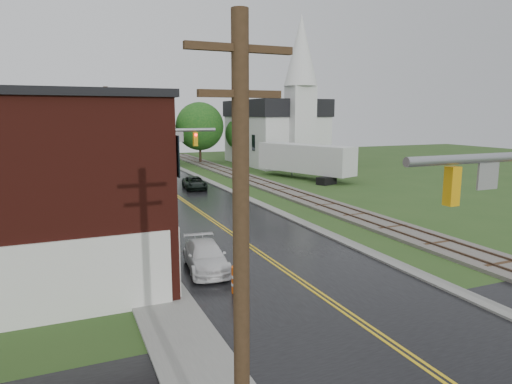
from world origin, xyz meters
TOP-DOWN VIEW (x-y plane):
  - main_road at (0.00, 30.00)m, footprint 10.00×90.00m
  - cross_road at (0.00, 2.00)m, footprint 60.00×9.00m
  - curb_right at (5.40, 35.00)m, footprint 0.80×70.00m
  - sidewalk_left at (-6.20, 25.00)m, footprint 2.40×50.00m
  - yellow_house at (-11.00, 26.00)m, footprint 8.00×7.00m
  - darkred_building at (-10.00, 35.00)m, footprint 7.00×6.00m
  - church at (20.00, 53.74)m, footprint 10.40×18.40m
  - railroad at (10.00, 35.00)m, footprint 3.20×80.00m
  - traffic_signal_far at (-3.47, 27.00)m, footprint 7.34×0.43m
  - utility_pole_a at (-6.80, 0.00)m, footprint 1.80×0.28m
  - utility_pole_b at (-6.80, 22.00)m, footprint 1.80×0.28m
  - utility_pole_c at (-6.80, 44.00)m, footprint 1.80×0.28m
  - tree_left_c at (-13.85, 39.90)m, footprint 6.00×6.00m
  - tree_left_e at (-8.85, 45.90)m, footprint 6.40×6.40m
  - suv_dark at (2.55, 36.69)m, footprint 2.46×4.57m
  - pickup_white at (-3.43, 13.33)m, footprint 2.34×4.63m
  - semi_trailer at (16.30, 38.84)m, footprint 6.83×12.76m
  - construction_barrel at (-3.01, 10.00)m, footprint 0.83×0.83m

SIDE VIEW (x-z plane):
  - main_road at x=0.00m, z-range -0.01..0.01m
  - cross_road at x=0.00m, z-range -0.01..0.01m
  - curb_right at x=5.40m, z-range -0.06..0.06m
  - sidewalk_left at x=-6.20m, z-range -0.06..0.06m
  - railroad at x=10.00m, z-range -0.04..0.26m
  - construction_barrel at x=-3.01m, z-range 0.00..1.14m
  - suv_dark at x=2.55m, z-range 0.00..1.22m
  - pickup_white at x=-3.43m, z-range 0.00..1.29m
  - darkred_building at x=-10.00m, z-range 0.00..4.40m
  - semi_trailer at x=16.30m, z-range 0.36..4.31m
  - yellow_house at x=-11.00m, z-range 0.00..6.40m
  - tree_left_c at x=-13.85m, z-range 0.69..8.34m
  - utility_pole_a at x=-6.80m, z-range 0.22..9.22m
  - utility_pole_b at x=-6.80m, z-range 0.22..9.22m
  - utility_pole_c at x=-6.80m, z-range 0.22..9.22m
  - tree_left_e at x=-8.85m, z-range 0.73..8.89m
  - traffic_signal_far at x=-3.47m, z-range 1.37..8.57m
  - church at x=20.00m, z-range -4.17..15.83m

